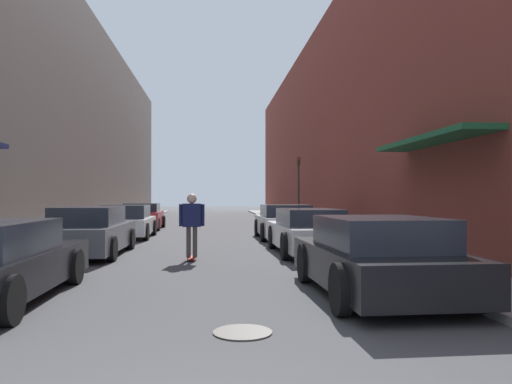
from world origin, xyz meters
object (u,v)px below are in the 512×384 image
(skateboarder, at_px, (192,219))
(parked_car_left_2, at_px, (127,222))
(parked_car_right_1, at_px, (308,232))
(parked_car_left_3, at_px, (143,217))
(parked_car_right_0, at_px, (377,257))
(traffic_light, at_px, (299,183))
(manhole_cover, at_px, (243,332))
(parked_car_right_2, at_px, (285,222))
(parked_car_left_1, at_px, (90,232))

(skateboarder, bearing_deg, parked_car_left_2, 111.77)
(parked_car_left_2, relative_size, parked_car_right_1, 0.87)
(skateboarder, bearing_deg, parked_car_left_3, 103.48)
(parked_car_right_0, relative_size, traffic_light, 1.18)
(manhole_cover, relative_size, traffic_light, 0.20)
(parked_car_right_2, bearing_deg, parked_car_left_2, 171.86)
(parked_car_left_1, bearing_deg, parked_car_left_3, 90.36)
(skateboarder, xyz_separation_m, manhole_cover, (0.87, -6.72, -1.01))
(parked_car_right_2, bearing_deg, traffic_light, 76.64)
(parked_car_left_3, height_order, traffic_light, traffic_light)
(parked_car_left_1, xyz_separation_m, parked_car_right_0, (5.94, -6.07, -0.01))
(parked_car_left_1, height_order, parked_car_right_1, parked_car_left_1)
(parked_car_right_0, xyz_separation_m, skateboarder, (-3.15, 4.78, 0.40))
(parked_car_left_1, relative_size, parked_car_right_1, 1.01)
(skateboarder, height_order, traffic_light, traffic_light)
(parked_car_right_1, relative_size, parked_car_right_2, 1.13)
(parked_car_left_2, bearing_deg, parked_car_left_1, -90.48)
(parked_car_right_0, bearing_deg, parked_car_left_1, 134.37)
(parked_car_left_2, bearing_deg, parked_car_right_2, -8.14)
(parked_car_left_3, xyz_separation_m, traffic_light, (8.05, 2.40, 1.72))
(parked_car_right_0, height_order, traffic_light, traffic_light)
(parked_car_left_2, relative_size, skateboarder, 2.36)
(parked_car_right_0, xyz_separation_m, parked_car_right_2, (0.08, 10.78, 0.00))
(manhole_cover, bearing_deg, parked_car_right_1, 73.69)
(parked_car_left_1, relative_size, parked_car_left_3, 1.12)
(parked_car_right_2, xyz_separation_m, traffic_light, (1.97, 8.29, 1.70))
(parked_car_right_1, bearing_deg, parked_car_left_2, 136.01)
(parked_car_right_1, relative_size, manhole_cover, 6.46)
(parked_car_left_1, distance_m, parked_car_right_2, 7.64)
(parked_car_left_3, xyz_separation_m, parked_car_right_2, (6.08, -5.89, 0.02))
(parked_car_right_0, distance_m, parked_car_right_1, 5.93)
(parked_car_right_1, relative_size, traffic_light, 1.26)
(parked_car_left_1, distance_m, traffic_light, 15.36)
(parked_car_left_2, distance_m, parked_car_right_2, 6.03)
(parked_car_left_3, distance_m, skateboarder, 12.24)
(parked_car_right_2, height_order, traffic_light, traffic_light)
(parked_car_right_0, height_order, manhole_cover, parked_car_right_0)
(parked_car_left_1, relative_size, parked_car_right_2, 1.14)
(parked_car_right_2, distance_m, traffic_light, 8.69)
(parked_car_right_1, height_order, manhole_cover, parked_car_right_1)
(parked_car_left_1, bearing_deg, traffic_light, 58.47)
(parked_car_right_1, bearing_deg, parked_car_right_0, -90.24)
(parked_car_right_0, xyz_separation_m, manhole_cover, (-2.28, -1.94, -0.62))
(parked_car_right_0, distance_m, skateboarder, 5.74)
(parked_car_left_3, bearing_deg, manhole_cover, -78.69)
(parked_car_left_3, distance_m, parked_car_right_1, 12.32)
(parked_car_left_2, relative_size, parked_car_right_2, 0.98)
(parked_car_left_2, relative_size, parked_car_right_0, 0.92)
(parked_car_right_1, height_order, traffic_light, traffic_light)
(parked_car_right_1, height_order, skateboarder, skateboarder)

